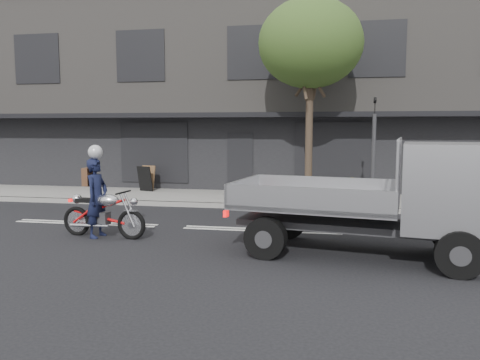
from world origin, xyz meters
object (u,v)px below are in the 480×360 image
traffic_light_pole (373,158)px  construction_barrier (332,190)px  motorcycle (103,213)px  rider (97,198)px  sandwich_board (145,179)px  street_tree (310,44)px  flatbed_ute (427,191)px

traffic_light_pole → construction_barrier: bearing=165.0°
traffic_light_pole → motorcycle: (-6.56, -4.77, -1.07)m
rider → sandwich_board: bearing=19.0°
construction_barrier → sandwich_board: (-7.02, 1.68, 0.06)m
construction_barrier → traffic_light_pole: bearing=-15.0°
rider → sandwich_board: 6.95m
motorcycle → rider: (-0.15, 0.00, 0.35)m
street_tree → sandwich_board: bearing=169.5°
street_tree → traffic_light_pole: size_ratio=1.93×
street_tree → rider: street_tree is taller
street_tree → flatbed_ute: size_ratio=1.24×
rider → street_tree: bearing=-33.8°
rider → sandwich_board: rider is taller
traffic_light_pole → rider: bearing=-144.6°
street_tree → motorcycle: bearing=-129.1°
traffic_light_pole → rider: traffic_light_pole is taller
street_tree → flatbed_ute: street_tree is taller
street_tree → flatbed_ute: 7.84m
motorcycle → flatbed_ute: size_ratio=0.40×
flatbed_ute → construction_barrier: flatbed_ute is taller
flatbed_ute → sandwich_board: bearing=149.0°
street_tree → rider: (-4.71, -5.62, -4.35)m
motorcycle → traffic_light_pole: bearing=42.2°
flatbed_ute → traffic_light_pole: bearing=104.7°
traffic_light_pole → flatbed_ute: traffic_light_pole is taller
street_tree → traffic_light_pole: bearing=-23.0°
construction_barrier → rider: bearing=-137.1°
motorcycle → street_tree: bearing=57.1°
construction_barrier → flatbed_ute: bearing=-73.5°
traffic_light_pole → rider: 8.27m
street_tree → traffic_light_pole: 4.23m
street_tree → rider: 8.52m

